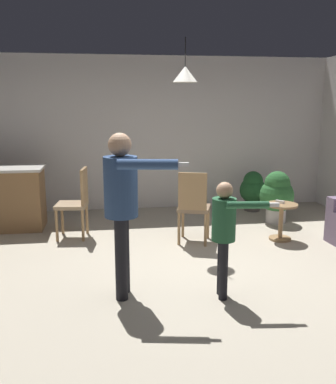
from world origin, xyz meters
The scene contains 12 objects.
ground centered at (0.00, 0.00, 0.00)m, with size 7.68×7.68×0.00m, color #B2A893.
wall_back centered at (0.00, 3.20, 1.35)m, with size 6.40×0.10×2.70m, color silver.
kitchen_counter centered at (-2.45, 2.14, 0.48)m, with size 1.26×0.66×0.95m.
side_table_by_couch centered at (1.52, 1.02, 0.33)m, with size 0.44×0.44×0.52m.
person_adult centered at (-0.73, -0.44, 1.01)m, with size 0.76×0.56×1.62m.
person_child centered at (0.24, -0.61, 0.72)m, with size 0.59×0.38×1.16m.
dining_chair_by_counter centered at (0.28, 1.05, 0.55)m, with size 0.53×0.53×1.00m.
dining_chair_near_wall centered at (-1.31, 1.54, 0.55)m, with size 0.47×0.47×1.00m.
potted_plant_corner centered at (1.69, 2.67, 0.39)m, with size 0.46×0.46×0.71m.
potted_plant_by_wall centered at (1.80, 1.88, 0.46)m, with size 0.55×0.55×0.84m.
spare_remote_on_table centered at (1.52, 1.07, 0.54)m, with size 0.04×0.13×0.04m, color white.
ceiling_light_pendant centered at (0.15, 1.07, 2.25)m, with size 0.32×0.32×0.55m.
Camera 1 is at (-0.88, -4.42, 1.89)m, focal length 39.76 mm.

